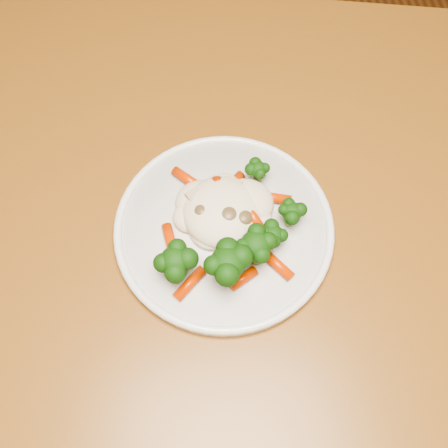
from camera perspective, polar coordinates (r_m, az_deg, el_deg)
The scene contains 3 objects.
dining_table at distance 0.74m, azimuth -5.22°, elevation -5.92°, with size 1.47×1.14×0.75m.
plate at distance 0.66m, azimuth 0.00°, elevation -0.56°, with size 0.26×0.26×0.01m, color white.
meal at distance 0.63m, azimuth 0.47°, elevation -0.71°, with size 0.18×0.18×0.05m.
Camera 1 is at (0.09, -0.48, 1.35)m, focal length 45.00 mm.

